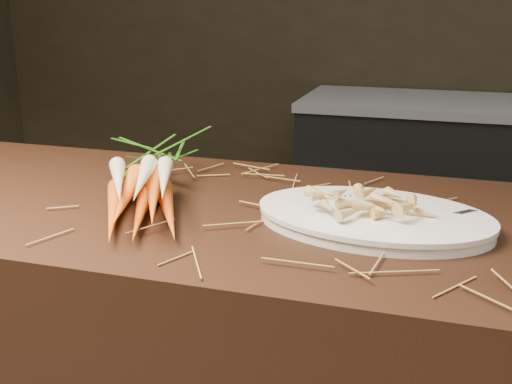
% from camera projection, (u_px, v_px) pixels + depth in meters
% --- Properties ---
extents(back_counter, '(1.82, 0.62, 0.84)m').
position_uv_depth(back_counter, '(499.00, 194.00, 2.94)').
color(back_counter, black).
rests_on(back_counter, ground).
extents(straw_bedding, '(1.40, 0.60, 0.02)m').
position_uv_depth(straw_bedding, '(403.00, 220.00, 1.16)').
color(straw_bedding, '#AB803F').
rests_on(straw_bedding, main_counter).
extents(root_veg_bunch, '(0.38, 0.57, 0.10)m').
position_uv_depth(root_veg_bunch, '(146.00, 172.00, 1.32)').
color(root_veg_bunch, '#D64F09').
rests_on(root_veg_bunch, main_counter).
extents(serving_platter, '(0.46, 0.33, 0.02)m').
position_uv_depth(serving_platter, '(373.00, 220.00, 1.16)').
color(serving_platter, white).
rests_on(serving_platter, main_counter).
extents(roasted_veg_heap, '(0.22, 0.17, 0.05)m').
position_uv_depth(roasted_veg_heap, '(374.00, 201.00, 1.15)').
color(roasted_veg_heap, '#AF7B46').
rests_on(roasted_veg_heap, serving_platter).
extents(serving_fork, '(0.12, 0.12, 0.00)m').
position_uv_depth(serving_fork, '(459.00, 228.00, 1.08)').
color(serving_fork, silver).
rests_on(serving_fork, serving_platter).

